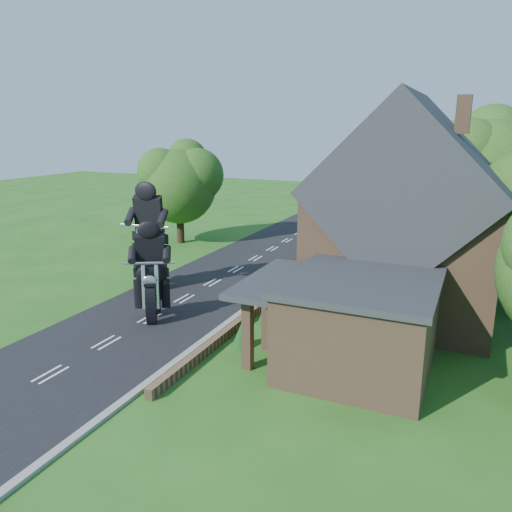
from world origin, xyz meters
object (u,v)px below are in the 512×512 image
at_px(house, 406,223).
at_px(motorcycle_lead, 153,305).
at_px(annex, 357,322).
at_px(garden_wall, 275,295).
at_px(motorcycle_follow, 152,272).

relative_size(house, motorcycle_lead, 6.80).
relative_size(house, annex, 1.45).
bearing_deg(annex, garden_wall, 133.84).
xyz_separation_m(garden_wall, annex, (5.57, -5.80, 1.57)).
bearing_deg(annex, motorcycle_follow, 159.53).
distance_m(garden_wall, house, 7.52).
bearing_deg(garden_wall, annex, -46.16).
distance_m(garden_wall, annex, 8.19).
distance_m(house, motorcycle_follow, 13.71).
bearing_deg(annex, house, 84.76).
xyz_separation_m(annex, motorcycle_follow, (-12.47, 4.65, -0.88)).
xyz_separation_m(garden_wall, house, (6.19, 1.00, 4.14)).
distance_m(annex, motorcycle_lead, 9.70).
height_order(motorcycle_lead, motorcycle_follow, motorcycle_follow).
bearing_deg(motorcycle_follow, annex, 152.85).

